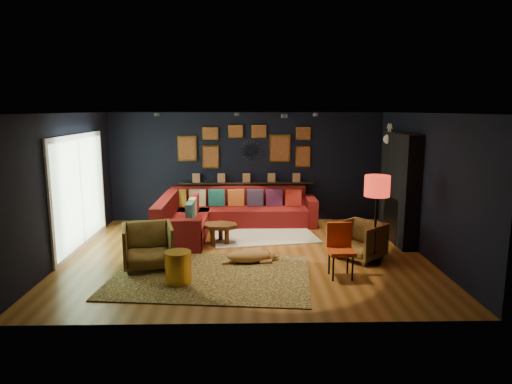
{
  "coord_description": "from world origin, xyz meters",
  "views": [
    {
      "loc": [
        -0.01,
        -8.12,
        2.66
      ],
      "look_at": [
        0.18,
        0.3,
        1.13
      ],
      "focal_mm": 32.0,
      "sensor_mm": 36.0,
      "label": 1
    }
  ],
  "objects_px": {
    "coffee_table": "(220,228)",
    "dog": "(249,253)",
    "orange_chair": "(340,245)",
    "floor_lamp": "(377,190)",
    "pouf": "(182,235)",
    "armchair_right": "(360,239)",
    "gold_stool": "(178,268)",
    "armchair_left": "(148,244)",
    "sectional": "(219,216)"
  },
  "relations": [
    {
      "from": "dog",
      "to": "floor_lamp",
      "type": "bearing_deg",
      "value": -10.93
    },
    {
      "from": "floor_lamp",
      "to": "dog",
      "type": "xyz_separation_m",
      "value": [
        -2.17,
        0.08,
        -1.13
      ]
    },
    {
      "from": "sectional",
      "to": "armchair_left",
      "type": "bearing_deg",
      "value": -113.34
    },
    {
      "from": "gold_stool",
      "to": "coffee_table",
      "type": "bearing_deg",
      "value": 76.16
    },
    {
      "from": "coffee_table",
      "to": "armchair_right",
      "type": "relative_size",
      "value": 1.08
    },
    {
      "from": "sectional",
      "to": "armchair_right",
      "type": "xyz_separation_m",
      "value": [
        2.64,
        -2.08,
        0.05
      ]
    },
    {
      "from": "gold_stool",
      "to": "dog",
      "type": "distance_m",
      "value": 1.44
    },
    {
      "from": "armchair_left",
      "to": "sectional",
      "type": "bearing_deg",
      "value": 52.58
    },
    {
      "from": "coffee_table",
      "to": "armchair_right",
      "type": "height_order",
      "value": "armchair_right"
    },
    {
      "from": "coffee_table",
      "to": "sectional",
      "type": "bearing_deg",
      "value": 94.25
    },
    {
      "from": "sectional",
      "to": "pouf",
      "type": "relative_size",
      "value": 6.13
    },
    {
      "from": "sectional",
      "to": "coffee_table",
      "type": "distance_m",
      "value": 1.06
    },
    {
      "from": "coffee_table",
      "to": "armchair_right",
      "type": "bearing_deg",
      "value": -21.78
    },
    {
      "from": "pouf",
      "to": "gold_stool",
      "type": "bearing_deg",
      "value": -83.75
    },
    {
      "from": "armchair_right",
      "to": "armchair_left",
      "type": "bearing_deg",
      "value": -126.45
    },
    {
      "from": "orange_chair",
      "to": "floor_lamp",
      "type": "bearing_deg",
      "value": 36.26
    },
    {
      "from": "orange_chair",
      "to": "coffee_table",
      "type": "bearing_deg",
      "value": 135.83
    },
    {
      "from": "coffee_table",
      "to": "dog",
      "type": "height_order",
      "value": "coffee_table"
    },
    {
      "from": "armchair_left",
      "to": "gold_stool",
      "type": "bearing_deg",
      "value": -64.35
    },
    {
      "from": "coffee_table",
      "to": "dog",
      "type": "relative_size",
      "value": 0.79
    },
    {
      "from": "gold_stool",
      "to": "floor_lamp",
      "type": "bearing_deg",
      "value": 14.4
    },
    {
      "from": "pouf",
      "to": "armchair_right",
      "type": "xyz_separation_m",
      "value": [
        3.31,
        -0.88,
        0.17
      ]
    },
    {
      "from": "gold_stool",
      "to": "floor_lamp",
      "type": "height_order",
      "value": "floor_lamp"
    },
    {
      "from": "armchair_right",
      "to": "coffee_table",
      "type": "bearing_deg",
      "value": -154.12
    },
    {
      "from": "orange_chair",
      "to": "armchair_left",
      "type": "bearing_deg",
      "value": 170.15
    },
    {
      "from": "pouf",
      "to": "armchair_right",
      "type": "distance_m",
      "value": 3.43
    },
    {
      "from": "pouf",
      "to": "dog",
      "type": "bearing_deg",
      "value": -39.12
    },
    {
      "from": "floor_lamp",
      "to": "sectional",
      "type": "bearing_deg",
      "value": 140.24
    },
    {
      "from": "armchair_right",
      "to": "orange_chair",
      "type": "distance_m",
      "value": 1.0
    },
    {
      "from": "gold_stool",
      "to": "orange_chair",
      "type": "height_order",
      "value": "orange_chair"
    },
    {
      "from": "floor_lamp",
      "to": "dog",
      "type": "bearing_deg",
      "value": 177.89
    },
    {
      "from": "coffee_table",
      "to": "orange_chair",
      "type": "bearing_deg",
      "value": -42.46
    },
    {
      "from": "pouf",
      "to": "dog",
      "type": "xyz_separation_m",
      "value": [
        1.32,
        -1.08,
        -0.03
      ]
    },
    {
      "from": "orange_chair",
      "to": "dog",
      "type": "relative_size",
      "value": 0.84
    },
    {
      "from": "floor_lamp",
      "to": "armchair_left",
      "type": "bearing_deg",
      "value": -178.44
    },
    {
      "from": "pouf",
      "to": "orange_chair",
      "type": "bearing_deg",
      "value": -31.71
    },
    {
      "from": "pouf",
      "to": "gold_stool",
      "type": "height_order",
      "value": "gold_stool"
    },
    {
      "from": "pouf",
      "to": "armchair_right",
      "type": "height_order",
      "value": "armchair_right"
    },
    {
      "from": "armchair_right",
      "to": "orange_chair",
      "type": "xyz_separation_m",
      "value": [
        -0.53,
        -0.84,
        0.13
      ]
    },
    {
      "from": "armchair_left",
      "to": "gold_stool",
      "type": "height_order",
      "value": "armchair_left"
    },
    {
      "from": "coffee_table",
      "to": "gold_stool",
      "type": "height_order",
      "value": "gold_stool"
    },
    {
      "from": "pouf",
      "to": "dog",
      "type": "relative_size",
      "value": 0.54
    },
    {
      "from": "floor_lamp",
      "to": "pouf",
      "type": "bearing_deg",
      "value": 161.7
    },
    {
      "from": "orange_chair",
      "to": "floor_lamp",
      "type": "relative_size",
      "value": 0.56
    },
    {
      "from": "coffee_table",
      "to": "pouf",
      "type": "bearing_deg",
      "value": -169.14
    },
    {
      "from": "armchair_right",
      "to": "orange_chair",
      "type": "height_order",
      "value": "orange_chair"
    },
    {
      "from": "pouf",
      "to": "floor_lamp",
      "type": "relative_size",
      "value": 0.36
    },
    {
      "from": "armchair_right",
      "to": "floor_lamp",
      "type": "xyz_separation_m",
      "value": [
        0.19,
        -0.28,
        0.93
      ]
    },
    {
      "from": "coffee_table",
      "to": "floor_lamp",
      "type": "relative_size",
      "value": 0.52
    },
    {
      "from": "pouf",
      "to": "orange_chair",
      "type": "relative_size",
      "value": 0.64
    }
  ]
}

